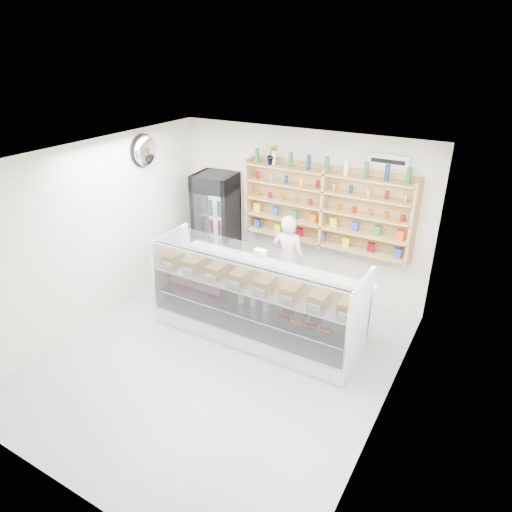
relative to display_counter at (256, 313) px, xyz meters
The scene contains 8 objects.
room 1.27m from the display_counter, 101.93° to the right, with size 5.00×5.00×5.00m.
display_counter is the anchor object (origin of this frame).
shop_worker 1.25m from the display_counter, 93.61° to the left, with size 0.56×0.37×1.53m, color silver.
drinks_cooler 2.24m from the display_counter, 139.59° to the left, with size 0.78×0.76×1.95m.
wall_shelving 2.05m from the display_counter, 77.88° to the left, with size 2.84×0.28×1.33m.
potted_plant 2.63m from the display_counter, 111.18° to the left, with size 0.18×0.14×0.32m, color #1E6626.
security_mirror 3.15m from the display_counter, 168.65° to the left, with size 0.15×0.50×0.50m, color silver.
wall_sign 2.98m from the display_counter, 54.36° to the left, with size 0.62×0.03×0.20m, color white.
Camera 1 is at (3.04, -4.26, 4.06)m, focal length 32.00 mm.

